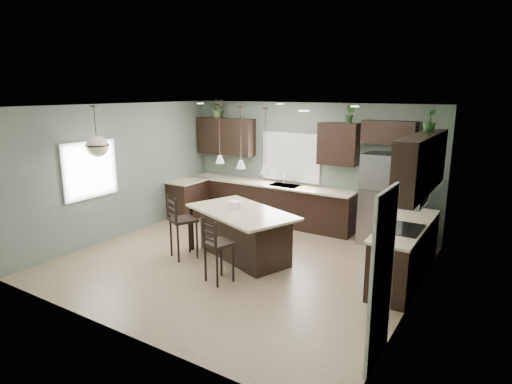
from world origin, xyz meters
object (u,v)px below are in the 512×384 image
(bar_stool_left, at_px, (183,227))
(plant_back_left, at_px, (218,109))
(kitchen_island, at_px, (241,235))
(bar_stool_right, at_px, (219,250))
(refrigerator, at_px, (385,199))
(serving_dish, at_px, (235,205))

(bar_stool_left, distance_m, plant_back_left, 3.79)
(kitchen_island, relative_size, bar_stool_right, 1.91)
(kitchen_island, bearing_deg, refrigerator, 69.62)
(refrigerator, xyz_separation_m, serving_dish, (-2.17, -2.17, 0.07))
(refrigerator, bearing_deg, bar_stool_left, -136.50)
(refrigerator, height_order, bar_stool_left, refrigerator)
(serving_dish, height_order, bar_stool_right, bar_stool_right)
(serving_dish, distance_m, plant_back_left, 3.51)
(refrigerator, distance_m, plant_back_left, 4.59)
(refrigerator, height_order, bar_stool_right, refrigerator)
(refrigerator, distance_m, serving_dish, 3.07)
(kitchen_island, height_order, plant_back_left, plant_back_left)
(kitchen_island, bearing_deg, serving_dish, -180.00)
(bar_stool_left, height_order, bar_stool_right, bar_stool_left)
(serving_dish, bearing_deg, bar_stool_left, -141.10)
(refrigerator, bearing_deg, plant_back_left, 178.17)
(serving_dish, relative_size, plant_back_left, 0.54)
(refrigerator, distance_m, bar_stool_left, 4.04)
(refrigerator, relative_size, bar_stool_right, 1.71)
(serving_dish, xyz_separation_m, bar_stool_left, (-0.75, -0.60, -0.39))
(bar_stool_left, xyz_separation_m, plant_back_left, (-1.34, 2.91, 2.02))
(serving_dish, relative_size, bar_stool_right, 0.22)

